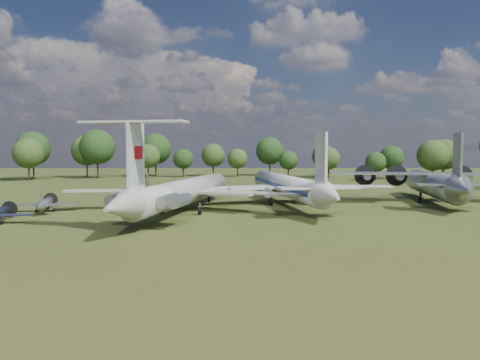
{
  "coord_description": "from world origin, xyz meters",
  "views": [
    {
      "loc": [
        7.74,
        -71.68,
        9.79
      ],
      "look_at": [
        8.35,
        -3.23,
        5.0
      ],
      "focal_mm": 35.0,
      "sensor_mm": 36.0,
      "label": 1
    }
  ],
  "objects_px": {
    "person_on_il62": "(147,181)",
    "an12_transport": "(433,188)",
    "il62_airliner": "(185,196)",
    "tu104_jet": "(286,190)",
    "small_prop_northwest": "(45,206)"
  },
  "relations": [
    {
      "from": "an12_transport",
      "to": "person_on_il62",
      "type": "bearing_deg",
      "value": -141.46
    },
    {
      "from": "tu104_jet",
      "to": "an12_transport",
      "type": "bearing_deg",
      "value": -3.62
    },
    {
      "from": "an12_transport",
      "to": "person_on_il62",
      "type": "height_order",
      "value": "person_on_il62"
    },
    {
      "from": "an12_transport",
      "to": "small_prop_northwest",
      "type": "height_order",
      "value": "an12_transport"
    },
    {
      "from": "tu104_jet",
      "to": "person_on_il62",
      "type": "height_order",
      "value": "person_on_il62"
    },
    {
      "from": "tu104_jet",
      "to": "an12_transport",
      "type": "distance_m",
      "value": 26.65
    },
    {
      "from": "an12_transport",
      "to": "person_on_il62",
      "type": "xyz_separation_m",
      "value": [
        -45.89,
        -26.15,
        3.17
      ]
    },
    {
      "from": "small_prop_northwest",
      "to": "tu104_jet",
      "type": "bearing_deg",
      "value": -0.46
    },
    {
      "from": "small_prop_northwest",
      "to": "il62_airliner",
      "type": "bearing_deg",
      "value": -16.14
    },
    {
      "from": "il62_airliner",
      "to": "small_prop_northwest",
      "type": "xyz_separation_m",
      "value": [
        -21.3,
        0.83,
        -1.55
      ]
    },
    {
      "from": "an12_transport",
      "to": "small_prop_northwest",
      "type": "relative_size",
      "value": 3.06
    },
    {
      "from": "person_on_il62",
      "to": "il62_airliner",
      "type": "bearing_deg",
      "value": -113.73
    },
    {
      "from": "person_on_il62",
      "to": "an12_transport",
      "type": "bearing_deg",
      "value": -161.55
    },
    {
      "from": "an12_transport",
      "to": "small_prop_northwest",
      "type": "bearing_deg",
      "value": -160.83
    },
    {
      "from": "tu104_jet",
      "to": "small_prop_northwest",
      "type": "relative_size",
      "value": 3.86
    }
  ]
}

